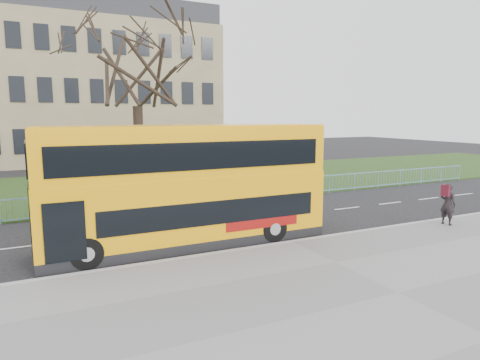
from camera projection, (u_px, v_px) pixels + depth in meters
name	position (u px, v px, depth m)	size (l,w,h in m)	color
ground	(271.00, 234.00, 17.39)	(120.00, 120.00, 0.00)	black
pavement	(398.00, 295.00, 11.37)	(80.00, 10.50, 0.12)	slate
kerb	(292.00, 242.00, 16.00)	(80.00, 0.20, 0.14)	#9C9C9F
grass_verge	(169.00, 183.00, 30.10)	(80.00, 15.40, 0.08)	#223814
guard_railing	(210.00, 194.00, 23.17)	(40.00, 0.12, 1.10)	#6DA1C3
bare_tree	(137.00, 88.00, 24.04)	(8.70, 8.70, 12.42)	black
civic_building	(66.00, 94.00, 45.31)	(30.00, 15.00, 14.00)	#827252
yellow_bus	(187.00, 182.00, 15.67)	(10.45, 2.54, 4.38)	#F6A40A
pedestrian	(448.00, 204.00, 18.32)	(0.66, 0.43, 1.80)	black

